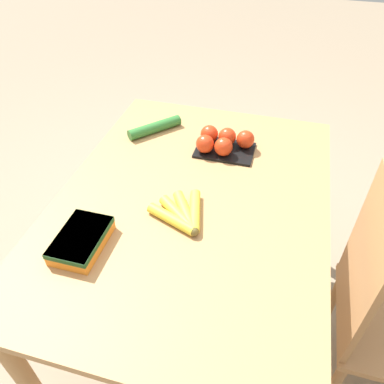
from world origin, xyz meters
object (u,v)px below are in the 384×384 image
Objects in this scene: chair at (381,311)px; tomato_pack at (223,142)px; banana_bunch at (183,215)px; carrot_bag at (81,239)px; cucumber_near at (155,127)px.

chair reaches higher than tomato_pack.
banana_bunch is 0.33m from carrot_bag.
tomato_pack is 1.11× the size of cucumber_near.
cucumber_near is (-0.06, -0.31, -0.02)m from tomato_pack.
cucumber_near reaches higher than banana_bunch.
banana_bunch is 0.55m from cucumber_near.
cucumber_near is (-0.67, -0.00, -0.01)m from carrot_bag.
chair is at bearing 89.38° from banana_bunch.
tomato_pack is at bearing 153.50° from carrot_bag.
carrot_bag reaches higher than cucumber_near.
tomato_pack is 0.69m from carrot_bag.
chair is at bearing 101.04° from carrot_bag.
carrot_bag is at bearing 0.33° from cucumber_near.
chair is 0.83m from tomato_pack.
tomato_pack is at bearing 57.02° from chair.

